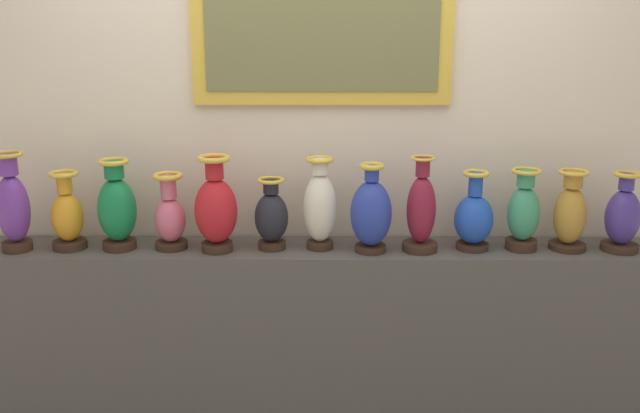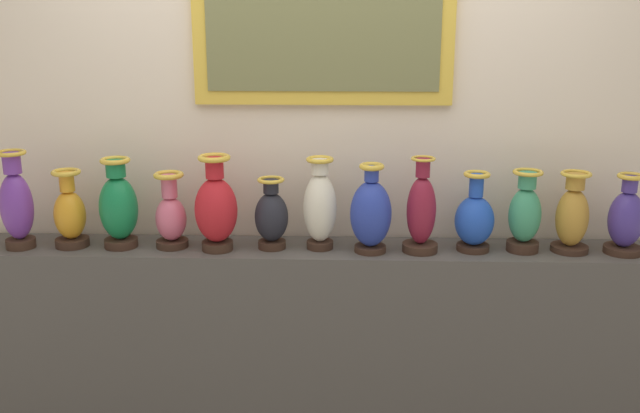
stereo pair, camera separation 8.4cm
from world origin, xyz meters
name	(u,v)px [view 2 (the right image)]	position (x,y,z in m)	size (l,w,h in m)	color
display_shelf	(320,350)	(0.00, 0.00, 0.49)	(3.05, 0.32, 0.98)	#4C4742
back_wall	(322,106)	(0.00, 0.22, 1.58)	(4.89, 0.14, 3.14)	beige
vase_violet	(16,205)	(-1.31, -0.05, 1.18)	(0.14, 0.14, 0.43)	#382319
vase_amber	(70,214)	(-1.09, -0.02, 1.13)	(0.15, 0.15, 0.34)	#382319
vase_emerald	(119,207)	(-0.87, -0.02, 1.16)	(0.17, 0.17, 0.40)	#382319
vase_rose	(171,216)	(-0.65, -0.01, 1.13)	(0.14, 0.14, 0.33)	#382319
vase_crimson	(216,208)	(-0.44, -0.05, 1.17)	(0.18, 0.18, 0.42)	#382319
vase_onyx	(271,217)	(-0.21, -0.01, 1.13)	(0.15, 0.15, 0.31)	#382319
vase_ivory	(319,206)	(0.00, -0.01, 1.17)	(0.14, 0.14, 0.40)	#382319
vase_cobalt	(371,213)	(0.22, -0.05, 1.16)	(0.18, 0.18, 0.39)	#382319
vase_burgundy	(421,213)	(0.43, -0.04, 1.16)	(0.15, 0.15, 0.41)	#382319
vase_sapphire	(474,219)	(0.66, -0.01, 1.12)	(0.17, 0.17, 0.35)	#382319
vase_jade	(525,215)	(0.87, -0.01, 1.15)	(0.14, 0.14, 0.36)	#382319
vase_ochre	(572,216)	(1.08, -0.01, 1.14)	(0.16, 0.16, 0.35)	#382319
vase_indigo	(626,220)	(1.30, -0.03, 1.13)	(0.16, 0.16, 0.35)	#382319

